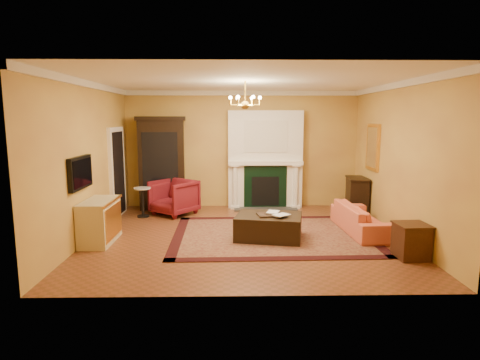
{
  "coord_description": "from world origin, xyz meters",
  "views": [
    {
      "loc": [
        -0.24,
        -7.7,
        2.31
      ],
      "look_at": [
        -0.09,
        0.3,
        1.07
      ],
      "focal_mm": 30.0,
      "sensor_mm": 36.0,
      "label": 1
    }
  ],
  "objects_px": {
    "china_cabinet": "(162,165)",
    "end_table": "(411,242)",
    "pedestal_table": "(143,200)",
    "commode": "(100,221)",
    "wingback_armchair": "(174,196)",
    "console_table": "(357,196)",
    "coral_sofa": "(363,214)",
    "leather_ottoman": "(269,227)"
  },
  "relations": [
    {
      "from": "china_cabinet",
      "to": "pedestal_table",
      "type": "bearing_deg",
      "value": -113.57
    },
    {
      "from": "china_cabinet",
      "to": "console_table",
      "type": "distance_m",
      "value": 4.92
    },
    {
      "from": "commode",
      "to": "leather_ottoman",
      "type": "relative_size",
      "value": 0.88
    },
    {
      "from": "end_table",
      "to": "console_table",
      "type": "relative_size",
      "value": 0.65
    },
    {
      "from": "wingback_armchair",
      "to": "leather_ottoman",
      "type": "distance_m",
      "value": 2.94
    },
    {
      "from": "china_cabinet",
      "to": "commode",
      "type": "relative_size",
      "value": 2.08
    },
    {
      "from": "china_cabinet",
      "to": "end_table",
      "type": "distance_m",
      "value": 6.18
    },
    {
      "from": "wingback_armchair",
      "to": "end_table",
      "type": "bearing_deg",
      "value": 1.88
    },
    {
      "from": "commode",
      "to": "coral_sofa",
      "type": "xyz_separation_m",
      "value": [
        5.14,
        0.57,
        -0.03
      ]
    },
    {
      "from": "wingback_armchair",
      "to": "pedestal_table",
      "type": "relative_size",
      "value": 1.32
    },
    {
      "from": "china_cabinet",
      "to": "leather_ottoman",
      "type": "height_order",
      "value": "china_cabinet"
    },
    {
      "from": "commode",
      "to": "end_table",
      "type": "height_order",
      "value": "commode"
    },
    {
      "from": "end_table",
      "to": "console_table",
      "type": "distance_m",
      "value": 3.15
    },
    {
      "from": "coral_sofa",
      "to": "commode",
      "type": "bearing_deg",
      "value": 93.34
    },
    {
      "from": "wingback_armchair",
      "to": "console_table",
      "type": "relative_size",
      "value": 1.08
    },
    {
      "from": "pedestal_table",
      "to": "commode",
      "type": "bearing_deg",
      "value": -101.02
    },
    {
      "from": "wingback_armchair",
      "to": "coral_sofa",
      "type": "height_order",
      "value": "wingback_armchair"
    },
    {
      "from": "console_table",
      "to": "wingback_armchair",
      "type": "bearing_deg",
      "value": -172.6
    },
    {
      "from": "leather_ottoman",
      "to": "end_table",
      "type": "bearing_deg",
      "value": -14.9
    },
    {
      "from": "wingback_armchair",
      "to": "pedestal_table",
      "type": "distance_m",
      "value": 0.75
    },
    {
      "from": "wingback_armchair",
      "to": "commode",
      "type": "height_order",
      "value": "wingback_armchair"
    },
    {
      "from": "leather_ottoman",
      "to": "coral_sofa",
      "type": "bearing_deg",
      "value": 23.77
    },
    {
      "from": "pedestal_table",
      "to": "coral_sofa",
      "type": "xyz_separation_m",
      "value": [
        4.76,
        -1.35,
        -0.03
      ]
    },
    {
      "from": "wingback_armchair",
      "to": "end_table",
      "type": "distance_m",
      "value": 5.39
    },
    {
      "from": "china_cabinet",
      "to": "coral_sofa",
      "type": "xyz_separation_m",
      "value": [
        4.45,
        -2.29,
        -0.75
      ]
    },
    {
      "from": "end_table",
      "to": "leather_ottoman",
      "type": "height_order",
      "value": "end_table"
    },
    {
      "from": "coral_sofa",
      "to": "pedestal_table",
      "type": "bearing_deg",
      "value": 71.13
    },
    {
      "from": "china_cabinet",
      "to": "end_table",
      "type": "height_order",
      "value": "china_cabinet"
    },
    {
      "from": "pedestal_table",
      "to": "leather_ottoman",
      "type": "bearing_deg",
      "value": -32.43
    },
    {
      "from": "china_cabinet",
      "to": "pedestal_table",
      "type": "relative_size",
      "value": 3.19
    },
    {
      "from": "end_table",
      "to": "china_cabinet",
      "type": "bearing_deg",
      "value": 141.1
    },
    {
      "from": "coral_sofa",
      "to": "console_table",
      "type": "xyz_separation_m",
      "value": [
        0.37,
        1.6,
        0.05
      ]
    },
    {
      "from": "wingback_armchair",
      "to": "leather_ottoman",
      "type": "xyz_separation_m",
      "value": [
        2.11,
        -2.04,
        -0.22
      ]
    },
    {
      "from": "coral_sofa",
      "to": "end_table",
      "type": "height_order",
      "value": "coral_sofa"
    },
    {
      "from": "china_cabinet",
      "to": "commode",
      "type": "xyz_separation_m",
      "value": [
        -0.69,
        -2.87,
        -0.72
      ]
    },
    {
      "from": "pedestal_table",
      "to": "end_table",
      "type": "xyz_separation_m",
      "value": [
        5.08,
        -2.9,
        -0.13
      ]
    },
    {
      "from": "pedestal_table",
      "to": "end_table",
      "type": "distance_m",
      "value": 5.85
    },
    {
      "from": "pedestal_table",
      "to": "coral_sofa",
      "type": "distance_m",
      "value": 4.95
    },
    {
      "from": "commode",
      "to": "pedestal_table",
      "type": "bearing_deg",
      "value": 78.95
    },
    {
      "from": "coral_sofa",
      "to": "end_table",
      "type": "distance_m",
      "value": 1.58
    },
    {
      "from": "console_table",
      "to": "leather_ottoman",
      "type": "distance_m",
      "value": 3.1
    },
    {
      "from": "wingback_armchair",
      "to": "console_table",
      "type": "xyz_separation_m",
      "value": [
        4.43,
        -0.0,
        -0.04
      ]
    }
  ]
}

